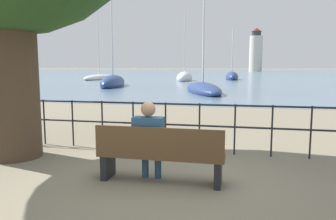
{
  "coord_description": "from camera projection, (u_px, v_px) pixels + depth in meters",
  "views": [
    {
      "loc": [
        1.19,
        -4.83,
        1.79
      ],
      "look_at": [
        0.0,
        0.5,
        1.07
      ],
      "focal_mm": 35.0,
      "sensor_mm": 36.0,
      "label": 1
    }
  ],
  "objects": [
    {
      "name": "ground_plane",
      "position": [
        161.0,
        181.0,
        5.16
      ],
      "size": [
        1000.0,
        1000.0,
        0.0
      ],
      "primitive_type": "plane",
      "color": "#7A705B"
    },
    {
      "name": "harbor_water",
      "position": [
        239.0,
        71.0,
        159.93
      ],
      "size": [
        600.0,
        300.0,
        0.01
      ],
      "color": "slate",
      "rests_on": "ground_plane"
    },
    {
      "name": "park_bench",
      "position": [
        160.0,
        155.0,
        5.04
      ],
      "size": [
        1.98,
        0.45,
        0.9
      ],
      "color": "brown",
      "rests_on": "ground_plane"
    },
    {
      "name": "seated_person_left",
      "position": [
        149.0,
        137.0,
        5.12
      ],
      "size": [
        0.48,
        0.35,
        1.26
      ],
      "color": "navy",
      "rests_on": "ground_plane"
    },
    {
      "name": "promenade_railing",
      "position": [
        182.0,
        120.0,
        6.89
      ],
      "size": [
        13.83,
        0.04,
        1.05
      ],
      "color": "black",
      "rests_on": "ground_plane"
    },
    {
      "name": "sailboat_0",
      "position": [
        203.0,
        89.0,
        23.57
      ],
      "size": [
        4.36,
        8.63,
        7.31
      ],
      "rotation": [
        0.0,
        0.0,
        0.3
      ],
      "color": "navy",
      "rests_on": "ground_plane"
    },
    {
      "name": "sailboat_1",
      "position": [
        232.0,
        77.0,
        48.16
      ],
      "size": [
        2.22,
        7.06,
        7.85
      ],
      "rotation": [
        0.0,
        0.0,
        0.06
      ],
      "color": "navy",
      "rests_on": "ground_plane"
    },
    {
      "name": "sailboat_2",
      "position": [
        99.0,
        78.0,
        47.69
      ],
      "size": [
        2.8,
        8.03,
        11.39
      ],
      "rotation": [
        0.0,
        0.0,
        -0.09
      ],
      "color": "silver",
      "rests_on": "ground_plane"
    },
    {
      "name": "sailboat_3",
      "position": [
        184.0,
        78.0,
        43.55
      ],
      "size": [
        2.32,
        6.16,
        9.43
      ],
      "rotation": [
        0.0,
        0.0,
        0.06
      ],
      "color": "silver",
      "rests_on": "ground_plane"
    },
    {
      "name": "sailboat_5",
      "position": [
        113.0,
        82.0,
        30.86
      ],
      "size": [
        3.53,
        8.35,
        12.87
      ],
      "rotation": [
        0.0,
        0.0,
        0.21
      ],
      "color": "navy",
      "rests_on": "ground_plane"
    },
    {
      "name": "harbor_lighthouse",
      "position": [
        256.0,
        51.0,
        137.43
      ],
      "size": [
        5.34,
        5.34,
        18.04
      ],
      "color": "beige",
      "rests_on": "ground_plane"
    }
  ]
}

